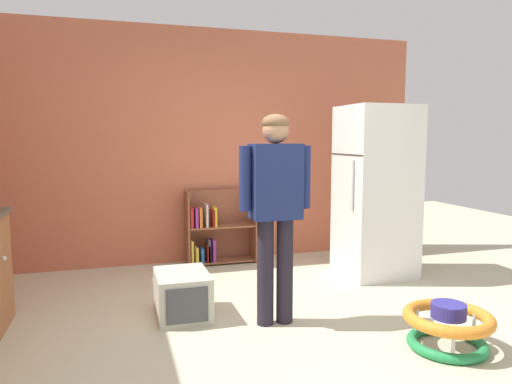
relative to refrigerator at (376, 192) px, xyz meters
name	(u,v)px	position (x,y,z in m)	size (l,w,h in m)	color
ground_plane	(274,337)	(-1.54, -1.20, -0.89)	(12.00, 12.00, 0.00)	beige
back_wall	(210,147)	(-1.54, 1.13, 0.46)	(5.20, 0.06, 2.70)	#C26749
refrigerator	(376,192)	(0.00, 0.00, 0.00)	(0.73, 0.68, 1.78)	white
bookshelf	(215,232)	(-1.53, 0.94, -0.52)	(0.80, 0.28, 0.85)	brown
standing_person	(275,200)	(-1.45, -0.96, 0.09)	(0.57, 0.22, 1.63)	black
baby_walker	(448,326)	(-0.46, -1.73, -0.73)	(0.60, 0.60, 0.32)	#238E4C
pet_carrier	(182,294)	(-2.12, -0.60, -0.71)	(0.42, 0.55, 0.36)	beige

